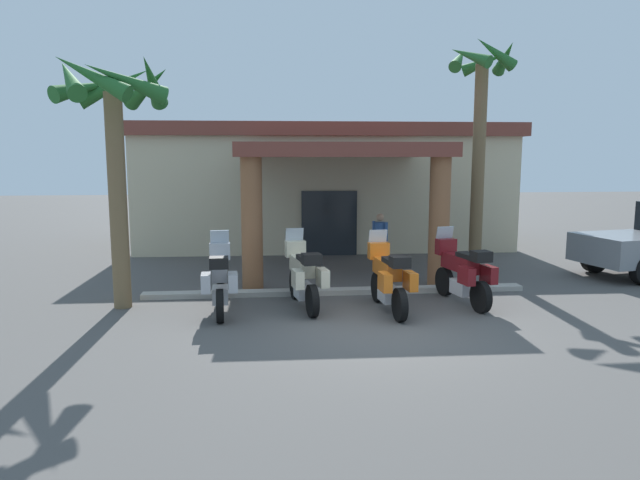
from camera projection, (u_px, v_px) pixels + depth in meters
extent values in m
plane|color=#514F4C|center=(380.00, 328.00, 10.72)|extent=(80.00, 80.00, 0.00)
cube|color=beige|center=(323.00, 191.00, 21.06)|extent=(12.85, 5.47, 3.86)
cube|color=#1E2328|center=(329.00, 223.00, 18.59)|extent=(1.80, 0.15, 2.10)
cube|color=brown|center=(338.00, 151.00, 15.80)|extent=(5.52, 5.23, 0.35)
cylinder|color=brown|center=(252.00, 224.00, 13.76)|extent=(0.51, 0.51, 3.18)
cylinder|color=brown|center=(439.00, 222.00, 14.11)|extent=(0.51, 0.51, 3.18)
cube|color=brown|center=(323.00, 132.00, 20.75)|extent=(13.26, 5.88, 0.44)
cylinder|color=black|center=(221.00, 288.00, 12.57)|extent=(0.18, 0.67, 0.66)
cylinder|color=black|center=(220.00, 306.00, 11.05)|extent=(0.18, 0.67, 0.66)
cube|color=silver|center=(220.00, 295.00, 11.78)|extent=(0.35, 0.58, 0.32)
cube|color=#B2B2B7|center=(220.00, 269.00, 11.85)|extent=(0.37, 1.17, 0.34)
cube|color=black|center=(219.00, 262.00, 11.48)|extent=(0.31, 0.62, 0.10)
cube|color=#B2B2B7|center=(220.00, 251.00, 12.43)|extent=(0.45, 0.27, 0.36)
cube|color=#B2BCC6|center=(220.00, 238.00, 12.47)|extent=(0.41, 0.14, 0.36)
cube|color=#B2B2B7|center=(206.00, 283.00, 11.10)|extent=(0.21, 0.45, 0.36)
cube|color=#B2B2B7|center=(233.00, 282.00, 11.18)|extent=(0.21, 0.45, 0.36)
cube|color=black|center=(219.00, 263.00, 10.98)|extent=(0.38, 0.34, 0.22)
cylinder|color=black|center=(295.00, 284.00, 12.92)|extent=(0.24, 0.67, 0.66)
cylinder|color=black|center=(312.00, 301.00, 11.44)|extent=(0.24, 0.67, 0.66)
cube|color=silver|center=(304.00, 291.00, 12.15)|extent=(0.41, 0.60, 0.32)
cube|color=beige|center=(302.00, 266.00, 12.22)|extent=(0.48, 1.18, 0.34)
cube|color=black|center=(306.00, 258.00, 11.85)|extent=(0.37, 0.64, 0.10)
cube|color=beige|center=(295.00, 249.00, 12.78)|extent=(0.47, 0.31, 0.36)
cube|color=#B2BCC6|center=(294.00, 236.00, 12.82)|extent=(0.41, 0.18, 0.36)
cube|color=beige|center=(298.00, 279.00, 11.45)|extent=(0.25, 0.46, 0.36)
cube|color=beige|center=(323.00, 278.00, 11.59)|extent=(0.25, 0.46, 0.36)
cube|color=black|center=(312.00, 259.00, 11.36)|extent=(0.41, 0.37, 0.22)
cylinder|color=black|center=(378.00, 287.00, 12.65)|extent=(0.19, 0.67, 0.66)
cylinder|color=black|center=(400.00, 305.00, 11.14)|extent=(0.19, 0.67, 0.66)
cube|color=silver|center=(388.00, 294.00, 11.86)|extent=(0.36, 0.58, 0.32)
cube|color=orange|center=(387.00, 268.00, 11.93)|extent=(0.39, 1.17, 0.34)
cube|color=black|center=(392.00, 261.00, 11.56)|extent=(0.33, 0.62, 0.10)
cube|color=orange|center=(379.00, 251.00, 12.51)|extent=(0.46, 0.27, 0.36)
cube|color=#B2BCC6|center=(378.00, 238.00, 12.55)|extent=(0.41, 0.15, 0.36)
cube|color=orange|center=(385.00, 282.00, 11.18)|extent=(0.21, 0.45, 0.36)
cube|color=orange|center=(410.00, 281.00, 11.27)|extent=(0.21, 0.45, 0.36)
cube|color=black|center=(400.00, 262.00, 11.07)|extent=(0.38, 0.35, 0.22)
cylinder|color=black|center=(444.00, 281.00, 13.23)|extent=(0.26, 0.67, 0.66)
cylinder|color=black|center=(481.00, 297.00, 11.75)|extent=(0.26, 0.67, 0.66)
cube|color=silver|center=(462.00, 287.00, 12.46)|extent=(0.41, 0.61, 0.32)
cube|color=maroon|center=(459.00, 263.00, 12.53)|extent=(0.50, 1.19, 0.34)
cube|color=black|center=(468.00, 256.00, 12.17)|extent=(0.38, 0.64, 0.10)
cube|color=maroon|center=(446.00, 247.00, 13.09)|extent=(0.48, 0.31, 0.36)
cube|color=#B2BCC6|center=(445.00, 234.00, 13.13)|extent=(0.41, 0.19, 0.36)
cube|color=maroon|center=(467.00, 276.00, 11.76)|extent=(0.26, 0.46, 0.36)
cube|color=maroon|center=(489.00, 274.00, 11.91)|extent=(0.26, 0.46, 0.36)
cube|color=black|center=(481.00, 256.00, 11.68)|extent=(0.41, 0.38, 0.22)
cylinder|color=brown|center=(382.00, 256.00, 16.18)|extent=(0.14, 0.14, 0.80)
cylinder|color=brown|center=(377.00, 256.00, 16.31)|extent=(0.14, 0.14, 0.80)
cylinder|color=#335999|center=(380.00, 232.00, 16.15)|extent=(0.32, 0.32, 0.57)
cylinder|color=#335999|center=(386.00, 232.00, 15.99)|extent=(0.09, 0.09, 0.54)
cylinder|color=#335999|center=(374.00, 230.00, 16.29)|extent=(0.09, 0.09, 0.54)
sphere|color=tan|center=(380.00, 217.00, 16.09)|extent=(0.22, 0.22, 0.22)
cylinder|color=black|center=(595.00, 258.00, 15.93)|extent=(0.83, 0.40, 0.80)
cylinder|color=brown|center=(118.00, 202.00, 11.91)|extent=(0.37, 0.37, 4.49)
cone|color=#236028|center=(152.00, 81.00, 11.61)|extent=(0.40, 1.59, 1.06)
cone|color=#236028|center=(148.00, 87.00, 12.13)|extent=(1.33, 1.47, 0.91)
cone|color=#236028|center=(114.00, 86.00, 12.31)|extent=(1.63, 0.65, 1.03)
cone|color=#236028|center=(86.00, 88.00, 11.96)|extent=(1.25, 1.54, 0.78)
cone|color=#236028|center=(69.00, 78.00, 11.12)|extent=(1.04, 1.57, 1.06)
cone|color=#236028|center=(91.00, 75.00, 10.77)|extent=(1.63, 0.72, 1.04)
cone|color=#236028|center=(126.00, 81.00, 10.94)|extent=(1.57, 1.18, 0.81)
cylinder|color=brown|center=(478.00, 167.00, 16.55)|extent=(0.37, 0.37, 5.79)
cone|color=#236028|center=(505.00, 57.00, 16.12)|extent=(0.46, 1.33, 0.92)
cone|color=#236028|center=(484.00, 62.00, 16.71)|extent=(1.36, 0.92, 0.78)
cone|color=#236028|center=(459.00, 58.00, 16.38)|extent=(0.98, 1.30, 0.94)
cone|color=#236028|center=(470.00, 56.00, 15.68)|extent=(1.10, 1.27, 0.82)
cone|color=#236028|center=(495.00, 52.00, 15.49)|extent=(1.33, 0.57, 0.97)
cube|color=#ADA89E|center=(337.00, 291.00, 13.41)|extent=(8.93, 0.36, 0.12)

